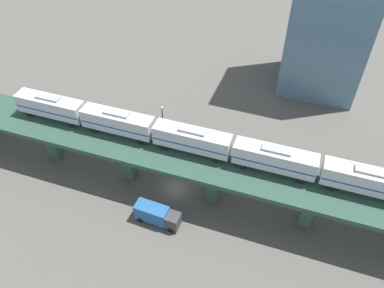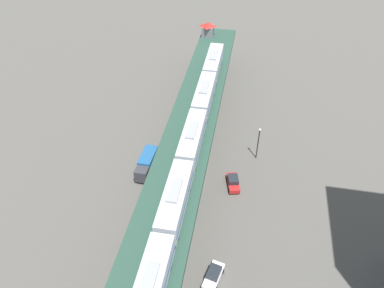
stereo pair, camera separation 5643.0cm
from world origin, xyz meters
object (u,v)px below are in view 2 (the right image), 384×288
(signal_hut, at_px, (208,29))
(street_lamp, at_px, (258,141))
(street_car_white, at_px, (214,275))
(delivery_truck, at_px, (147,163))
(subway_train, at_px, (192,139))
(street_car_red, at_px, (233,182))

(signal_hut, relative_size, street_lamp, 0.49)
(signal_hut, distance_m, street_car_white, 61.85)
(signal_hut, height_order, street_lamp, signal_hut)
(signal_hut, relative_size, delivery_truck, 0.47)
(signal_hut, bearing_deg, subway_train, 95.67)
(signal_hut, height_order, street_car_red, signal_hut)
(delivery_truck, bearing_deg, street_car_red, 176.66)
(street_car_red, distance_m, delivery_truck, 15.73)
(subway_train, xyz_separation_m, street_car_red, (-6.93, -1.67, -9.89))
(street_lamp, bearing_deg, subway_train, 42.94)
(street_car_white, height_order, street_lamp, street_lamp)
(subway_train, relative_size, signal_hut, 18.36)
(subway_train, xyz_separation_m, street_car_white, (-6.14, 16.52, -9.89))
(subway_train, relative_size, street_car_white, 13.31)
(signal_hut, height_order, delivery_truck, signal_hut)
(subway_train, height_order, street_car_red, subway_train)
(street_car_white, height_order, delivery_truck, delivery_truck)
(subway_train, relative_size, street_lamp, 9.00)
(subway_train, height_order, signal_hut, subway_train)
(subway_train, distance_m, street_car_red, 12.19)
(delivery_truck, distance_m, street_lamp, 20.64)
(street_car_red, bearing_deg, street_car_white, 87.52)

